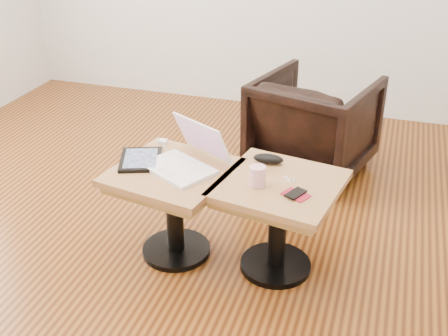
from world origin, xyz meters
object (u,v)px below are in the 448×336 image
(laptop, at_px, (186,158))
(striped_cup, at_px, (257,176))
(armchair, at_px, (314,125))
(side_table_left, at_px, (174,191))
(side_table_right, at_px, (279,205))

(laptop, bearing_deg, striped_cup, 17.55)
(armchair, bearing_deg, side_table_left, 82.03)
(side_table_right, height_order, striped_cup, striped_cup)
(side_table_left, relative_size, striped_cup, 6.55)
(laptop, xyz_separation_m, armchair, (0.47, 1.14, -0.23))
(laptop, distance_m, armchair, 1.25)
(side_table_right, height_order, armchair, armchair)
(side_table_left, distance_m, armchair, 1.30)
(laptop, bearing_deg, side_table_right, 26.98)
(striped_cup, xyz_separation_m, armchair, (0.08, 1.22, -0.23))
(side_table_right, xyz_separation_m, armchair, (-0.02, 1.15, -0.05))
(side_table_right, distance_m, armchair, 1.15)
(side_table_left, xyz_separation_m, armchair, (0.53, 1.19, -0.05))
(side_table_right, distance_m, laptop, 0.52)
(laptop, relative_size, armchair, 0.63)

